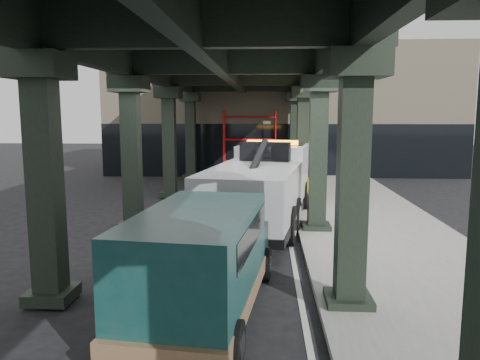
% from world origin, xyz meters
% --- Properties ---
extents(ground, '(90.00, 90.00, 0.00)m').
position_xyz_m(ground, '(0.00, 0.00, 0.00)').
color(ground, black).
rests_on(ground, ground).
extents(sidewalk, '(5.00, 40.00, 0.15)m').
position_xyz_m(sidewalk, '(4.50, 2.00, 0.07)').
color(sidewalk, gray).
rests_on(sidewalk, ground).
extents(lane_stripe, '(0.12, 38.00, 0.01)m').
position_xyz_m(lane_stripe, '(1.70, 2.00, 0.01)').
color(lane_stripe, silver).
rests_on(lane_stripe, ground).
extents(viaduct, '(7.40, 32.00, 6.40)m').
position_xyz_m(viaduct, '(-0.40, 2.00, 5.46)').
color(viaduct, black).
rests_on(viaduct, ground).
extents(building, '(22.00, 10.00, 8.00)m').
position_xyz_m(building, '(2.00, 20.00, 4.00)').
color(building, '#C6B793').
rests_on(building, ground).
extents(scaffolding, '(3.08, 0.88, 4.00)m').
position_xyz_m(scaffolding, '(0.00, 14.64, 2.11)').
color(scaffolding, red).
rests_on(scaffolding, ground).
extents(tow_truck, '(3.87, 9.31, 2.97)m').
position_xyz_m(tow_truck, '(0.88, 3.07, 1.45)').
color(tow_truck, black).
rests_on(tow_truck, ground).
extents(towed_van, '(2.61, 5.44, 2.13)m').
position_xyz_m(towed_van, '(-0.23, -4.51, 1.14)').
color(towed_van, '#113C3A').
rests_on(towed_van, ground).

